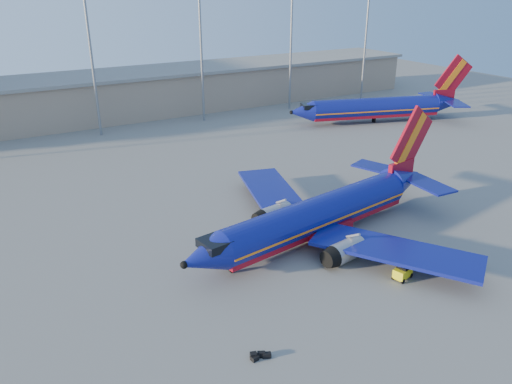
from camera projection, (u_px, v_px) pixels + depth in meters
ground at (255, 232)px, 53.97m from camera, size 220.00×220.00×0.00m
terminal_building at (157, 90)px, 103.14m from camera, size 122.00×16.00×8.50m
light_mast_row at (147, 29)px, 86.12m from camera, size 101.60×1.60×28.65m
aircraft_main at (323, 214)px, 52.32m from camera, size 35.11×33.54×11.93m
aircraft_second at (380, 107)px, 95.43m from camera, size 35.34×18.42×12.35m
baggage_tug at (403, 272)px, 45.26m from camera, size 2.08×1.55×1.34m
luggage_pile at (258, 356)px, 35.79m from camera, size 1.53×0.92×0.49m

